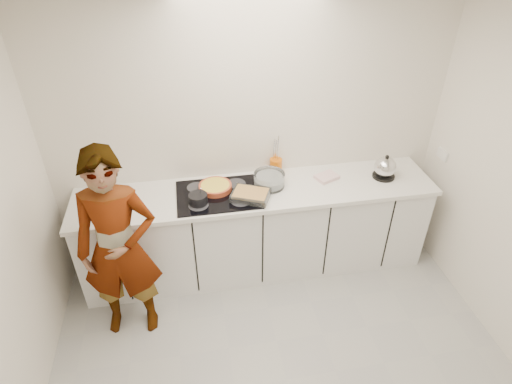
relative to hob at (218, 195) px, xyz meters
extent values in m
cube|color=#ACACA7|center=(0.35, -1.26, -0.92)|extent=(3.60, 3.20, 0.00)
cube|color=white|center=(0.35, -1.26, 1.68)|extent=(3.60, 3.20, 0.00)
cube|color=silver|center=(0.35, 0.34, 0.38)|extent=(3.60, 0.00, 2.60)
cube|color=white|center=(2.14, 0.07, 0.15)|extent=(0.02, 0.15, 0.09)
cube|color=white|center=(0.35, 0.02, -0.48)|extent=(3.20, 0.58, 0.87)
cube|color=white|center=(0.35, 0.02, -0.03)|extent=(3.24, 0.64, 0.04)
cube|color=black|center=(0.00, 0.00, 0.00)|extent=(0.72, 0.54, 0.01)
cylinder|color=#AF4527|center=(-0.01, 0.08, 0.03)|extent=(0.31, 0.31, 0.05)
cylinder|color=yellow|center=(-0.01, 0.08, 0.05)|extent=(0.27, 0.27, 0.01)
cylinder|color=black|center=(-0.18, -0.11, 0.05)|extent=(0.19, 0.19, 0.09)
cylinder|color=silver|center=(-0.16, -0.09, 0.09)|extent=(0.04, 0.06, 0.13)
cube|color=silver|center=(0.27, -0.11, 0.04)|extent=(0.38, 0.34, 0.06)
cube|color=tan|center=(0.27, -0.11, 0.06)|extent=(0.34, 0.30, 0.02)
cylinder|color=silver|center=(0.47, 0.07, 0.06)|extent=(0.34, 0.34, 0.13)
cylinder|color=white|center=(0.47, 0.07, 0.04)|extent=(0.28, 0.28, 0.06)
cube|color=white|center=(1.02, 0.10, 0.01)|extent=(0.24, 0.21, 0.03)
cylinder|color=black|center=(1.55, 0.03, 0.00)|extent=(0.26, 0.26, 0.02)
sphere|color=silver|center=(1.55, 0.03, 0.10)|extent=(0.25, 0.25, 0.20)
sphere|color=black|center=(1.55, 0.03, 0.21)|extent=(0.04, 0.04, 0.03)
cylinder|color=#D76108|center=(0.58, 0.28, 0.07)|extent=(0.13, 0.13, 0.14)
imported|color=white|center=(-0.82, -0.49, -0.06)|extent=(0.65, 0.45, 1.71)
camera|label=1|loc=(-0.22, -3.09, 2.13)|focal=30.00mm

